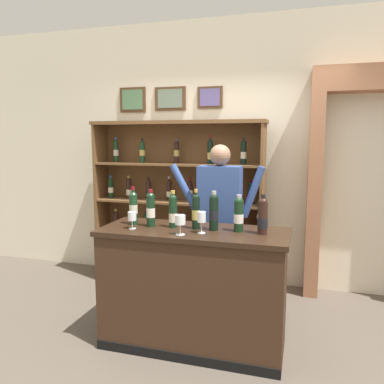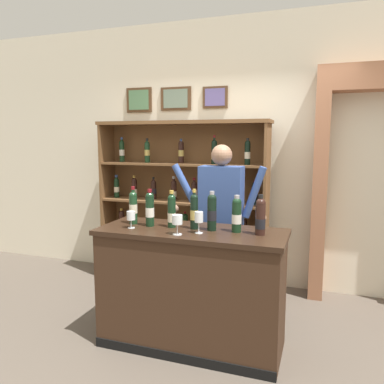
# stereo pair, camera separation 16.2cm
# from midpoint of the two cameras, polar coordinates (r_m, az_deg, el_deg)

# --- Properties ---
(ground_plane) EXTENTS (14.00, 14.00, 0.02)m
(ground_plane) POSITION_cam_midpoint_polar(r_m,az_deg,el_deg) (3.51, 2.12, -22.05)
(ground_plane) COLOR brown
(back_wall) EXTENTS (12.00, 0.19, 3.14)m
(back_wall) POSITION_cam_midpoint_polar(r_m,az_deg,el_deg) (4.65, 8.22, 5.75)
(back_wall) COLOR beige
(back_wall) RESTS_ON ground
(wine_shelf) EXTENTS (2.05, 0.37, 1.95)m
(wine_shelf) POSITION_cam_midpoint_polar(r_m,az_deg,el_deg) (4.52, -0.34, -1.21)
(wine_shelf) COLOR brown
(wine_shelf) RESTS_ON ground
(archway_doorway) EXTENTS (1.40, 0.45, 2.49)m
(archway_doorway) POSITION_cam_midpoint_polar(r_m,az_deg,el_deg) (4.51, 27.67, 2.69)
(archway_doorway) COLOR #9E6647
(archway_doorway) RESTS_ON ground
(tasting_counter) EXTENTS (1.55, 0.61, 1.00)m
(tasting_counter) POSITION_cam_midpoint_polar(r_m,az_deg,el_deg) (3.29, 1.36, -14.19)
(tasting_counter) COLOR #382316
(tasting_counter) RESTS_ON ground
(shopkeeper) EXTENTS (0.96, 0.22, 1.69)m
(shopkeeper) POSITION_cam_midpoint_polar(r_m,az_deg,el_deg) (3.72, 5.60, -2.86)
(shopkeeper) COLOR #2D3347
(shopkeeper) RESTS_ON ground
(tasting_bottle_rosso) EXTENTS (0.07, 0.07, 0.33)m
(tasting_bottle_rosso) POSITION_cam_midpoint_polar(r_m,az_deg,el_deg) (3.35, -7.42, -2.16)
(tasting_bottle_rosso) COLOR #19381E
(tasting_bottle_rosso) RESTS_ON tasting_counter
(tasting_bottle_chianti) EXTENTS (0.07, 0.07, 0.32)m
(tasting_bottle_chianti) POSITION_cam_midpoint_polar(r_m,az_deg,el_deg) (3.25, -4.91, -2.46)
(tasting_bottle_chianti) COLOR black
(tasting_bottle_chianti) RESTS_ON tasting_counter
(tasting_bottle_riserva) EXTENTS (0.07, 0.07, 0.31)m
(tasting_bottle_riserva) POSITION_cam_midpoint_polar(r_m,az_deg,el_deg) (3.19, -1.61, -2.82)
(tasting_bottle_riserva) COLOR black
(tasting_bottle_riserva) RESTS_ON tasting_counter
(tasting_bottle_vin_santo) EXTENTS (0.07, 0.07, 0.33)m
(tasting_bottle_vin_santo) POSITION_cam_midpoint_polar(r_m,az_deg,el_deg) (3.13, 1.82, -2.85)
(tasting_bottle_vin_santo) COLOR black
(tasting_bottle_vin_santo) RESTS_ON tasting_counter
(tasting_bottle_grappa) EXTENTS (0.08, 0.08, 0.32)m
(tasting_bottle_grappa) POSITION_cam_midpoint_polar(r_m,az_deg,el_deg) (3.09, 4.50, -2.92)
(tasting_bottle_grappa) COLOR black
(tasting_bottle_grappa) RESTS_ON tasting_counter
(tasting_bottle_brunello) EXTENTS (0.08, 0.08, 0.30)m
(tasting_bottle_brunello) POSITION_cam_midpoint_polar(r_m,az_deg,el_deg) (3.06, 8.21, -3.32)
(tasting_bottle_brunello) COLOR black
(tasting_bottle_brunello) RESTS_ON tasting_counter
(tasting_bottle_super_tuscan) EXTENTS (0.08, 0.08, 0.32)m
(tasting_bottle_super_tuscan) POSITION_cam_midpoint_polar(r_m,az_deg,el_deg) (3.00, 11.73, -3.62)
(tasting_bottle_super_tuscan) COLOR black
(tasting_bottle_super_tuscan) RESTS_ON tasting_counter
(wine_glass_center) EXTENTS (0.07, 0.07, 0.14)m
(wine_glass_center) POSITION_cam_midpoint_polar(r_m,az_deg,el_deg) (3.20, -7.68, -3.68)
(wine_glass_center) COLOR silver
(wine_glass_center) RESTS_ON tasting_counter
(wine_glass_spare) EXTENTS (0.07, 0.07, 0.17)m
(wine_glass_spare) POSITION_cam_midpoint_polar(r_m,az_deg,el_deg) (3.00, 2.59, -3.97)
(wine_glass_spare) COLOR silver
(wine_glass_spare) RESTS_ON tasting_counter
(wine_glass_left) EXTENTS (0.08, 0.08, 0.16)m
(wine_glass_left) POSITION_cam_midpoint_polar(r_m,az_deg,el_deg) (2.95, -0.64, -4.34)
(wine_glass_left) COLOR silver
(wine_glass_left) RESTS_ON tasting_counter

